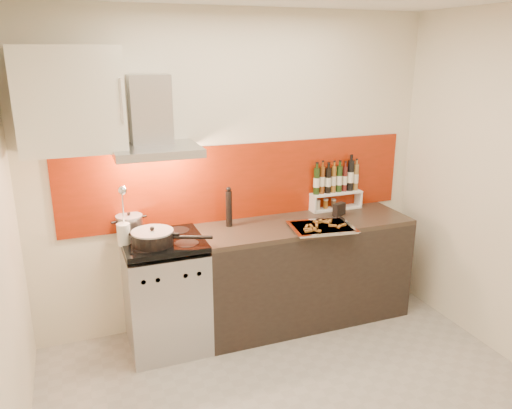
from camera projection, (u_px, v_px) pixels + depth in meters
name	position (u px, v px, depth m)	size (l,w,h in m)	color
back_wall	(237.00, 173.00, 4.16)	(3.40, 0.02, 2.60)	silver
backsplash	(243.00, 182.00, 4.19)	(3.00, 0.02, 0.64)	maroon
range_stove	(166.00, 295.00, 3.90)	(0.60, 0.60, 0.91)	#B7B7BA
counter	(304.00, 271.00, 4.31)	(1.80, 0.60, 0.90)	black
range_hood	(153.00, 126.00, 3.65)	(0.62, 0.50, 0.61)	#B7B7BA
upper_cabinet	(70.00, 100.00, 3.39)	(0.70, 0.35, 0.72)	silver
stock_pot	(130.00, 225.00, 3.85)	(0.20, 0.20, 0.18)	#B7B7BA
saute_pan	(154.00, 238.00, 3.65)	(0.57, 0.33, 0.14)	black
utensil_jar	(124.00, 228.00, 3.64)	(0.10, 0.15, 0.47)	silver
pepper_mill	(229.00, 207.00, 4.03)	(0.05, 0.05, 0.33)	black
step_shelf	(336.00, 187.00, 4.46)	(0.49, 0.13, 0.44)	white
caddy_box	(339.00, 209.00, 4.32)	(0.12, 0.05, 0.10)	black
baking_tray	(322.00, 227.00, 4.01)	(0.55, 0.45, 0.03)	silver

